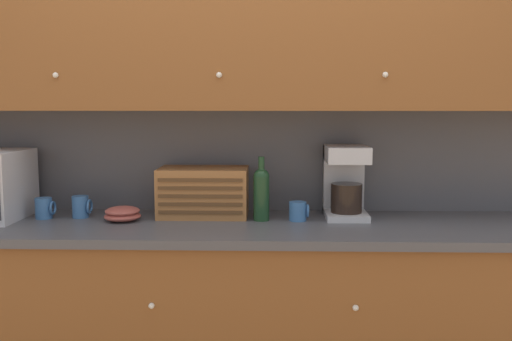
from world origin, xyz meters
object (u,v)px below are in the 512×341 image
Objects in this scene: mug_patterned_third at (44,208)px; wine_bottle at (261,192)px; mug_blue_second at (298,211)px; mug at (81,207)px; coffee_maker at (345,180)px; bread_box at (204,192)px; bowl_stack_on_counter at (123,214)px.

wine_bottle is at bearing -0.70° from mug_patterned_third.
mug is at bearing 177.61° from mug_blue_second.
mug_blue_second is 0.27× the size of coffee_maker.
mug is 1.06m from mug_blue_second.
coffee_maker reaches higher than mug.
wine_bottle is 0.43m from coffee_maker.
mug_blue_second is (1.06, -0.04, -0.01)m from mug.
coffee_maker reaches higher than wine_bottle.
wine_bottle is at bearing -19.61° from bread_box.
bowl_stack_on_counter is (0.39, -0.04, -0.02)m from mug_patterned_third.
bowl_stack_on_counter is 0.84m from mug_blue_second.
bread_box reaches higher than mug_blue_second.
coffee_maker is at bearing 15.04° from wine_bottle.
mug reaches higher than mug_patterned_third.
mug_blue_second is (0.18, -0.00, -0.09)m from wine_bottle.
bread_box is 0.48m from mug_blue_second.
coffee_maker reaches higher than mug_blue_second.
bowl_stack_on_counter is 0.57× the size of wine_bottle.
wine_bottle reaches higher than mug.
mug is (0.17, 0.03, 0.00)m from mug_patterned_third.
mug_patterned_third is 0.23× the size of bread_box.
bowl_stack_on_counter is at bearing -160.39° from bread_box.
mug is at bearing 9.80° from mug_patterned_third.
wine_bottle is at bearing -164.96° from coffee_maker.
mug_patterned_third reaches higher than mug_blue_second.
wine_bottle reaches higher than mug_blue_second.
mug_patterned_third is at bearing -170.20° from mug.
bowl_stack_on_counter is 0.67m from wine_bottle.
mug_patterned_third is 0.40m from bowl_stack_on_counter.
bread_box is 0.31m from wine_bottle.
mug_patterned_third is at bearing -173.31° from bread_box.
mug is at bearing 161.96° from bowl_stack_on_counter.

